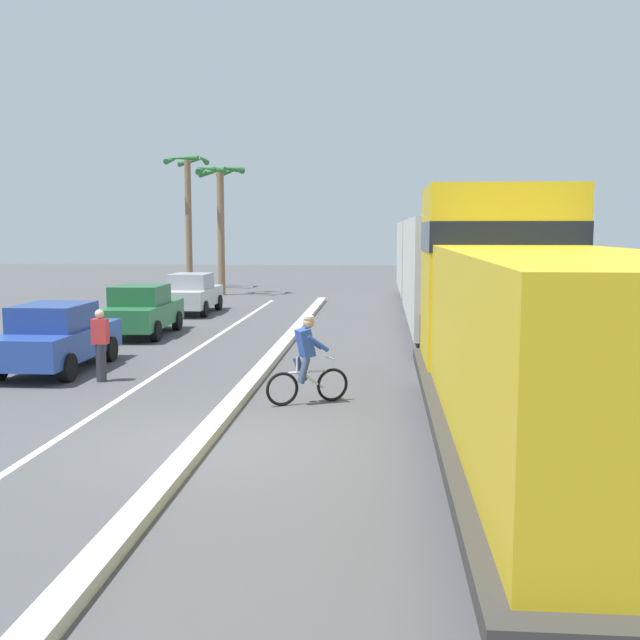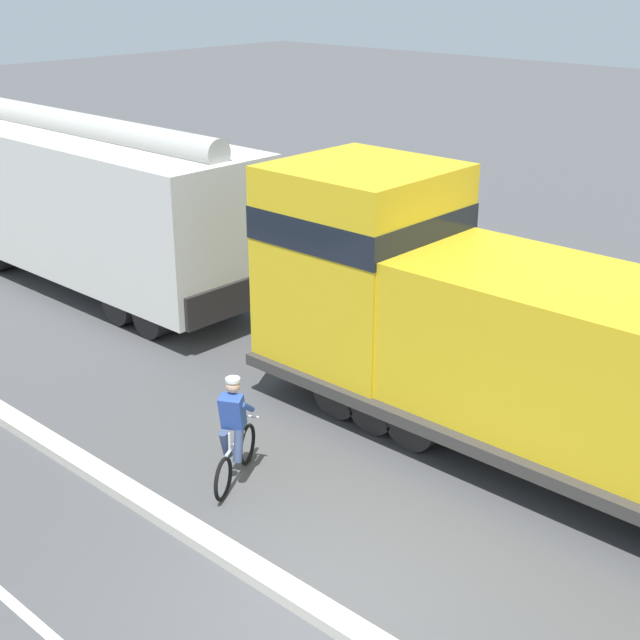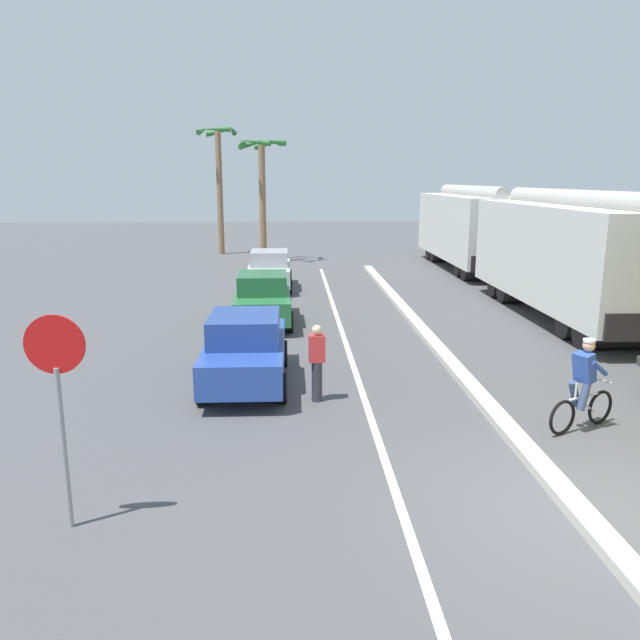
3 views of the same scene
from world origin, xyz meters
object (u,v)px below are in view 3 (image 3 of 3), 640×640
parked_car_silver (270,270)px  cyclist (583,387)px  parked_car_blue (246,349)px  hopper_car_lead (568,256)px  pedestrian_by_cars (317,362)px  palm_tree_near (219,166)px  hopper_car_middle (468,228)px  parked_car_green (263,298)px  stop_sign (58,381)px  palm_tree_far (262,169)px

parked_car_silver → cyclist: bearing=-67.9°
parked_car_blue → cyclist: cyclist is taller
parked_car_silver → cyclist: cyclist is taller
hopper_car_lead → pedestrian_by_cars: size_ratio=6.54×
parked_car_silver → palm_tree_near: (-3.35, 12.64, 4.42)m
hopper_car_middle → parked_car_blue: size_ratio=2.52×
hopper_car_lead → palm_tree_near: 23.11m
parked_car_blue → parked_car_green: same height
hopper_car_lead → pedestrian_by_cars: hopper_car_lead is taller
palm_tree_near → parked_car_silver: bearing=-75.2°
stop_sign → palm_tree_near: bearing=92.4°
pedestrian_by_cars → hopper_car_lead: bearing=41.5°
cyclist → stop_sign: 8.81m
hopper_car_lead → pedestrian_by_cars: (-8.45, -7.49, -1.23)m
palm_tree_near → hopper_car_lead: bearing=-54.7°
cyclist → palm_tree_near: 29.83m
parked_car_silver → pedestrian_by_cars: same height
pedestrian_by_cars → cyclist: bearing=-20.0°
palm_tree_far → pedestrian_by_cars: bearing=-84.8°
palm_tree_near → pedestrian_by_cars: 26.97m
parked_car_blue → stop_sign: bearing=-108.2°
hopper_car_lead → stop_sign: 17.00m
parked_car_silver → palm_tree_far: 9.59m
hopper_car_lead → palm_tree_far: palm_tree_far is taller
hopper_car_middle → cyclist: hopper_car_middle is taller
hopper_car_lead → parked_car_green: bearing=-178.4°
stop_sign → parked_car_green: bearing=80.2°
parked_car_silver → parked_car_blue: bearing=-90.6°
hopper_car_middle → parked_car_green: hopper_car_middle is taller
stop_sign → pedestrian_by_cars: 5.90m
cyclist → pedestrian_by_cars: 5.08m
parked_car_blue → cyclist: bearing=-24.9°
parked_car_blue → palm_tree_near: bearing=97.3°
hopper_car_lead → palm_tree_far: (-10.48, 14.64, 2.94)m
hopper_car_middle → palm_tree_far: palm_tree_far is taller
palm_tree_near → palm_tree_far: (2.74, -4.05, -0.22)m
hopper_car_lead → stop_sign: size_ratio=3.68×
palm_tree_near → pedestrian_by_cars: palm_tree_near is taller
parked_car_silver → palm_tree_far: (-0.61, 8.60, 4.20)m
hopper_car_lead → cyclist: (-3.68, -9.23, -1.26)m
parked_car_silver → palm_tree_far: bearing=94.0°
parked_car_green → stop_sign: bearing=-99.8°
parked_car_silver → stop_sign: (-2.04, -18.17, 1.21)m
palm_tree_far → pedestrian_by_cars: palm_tree_far is taller
parked_car_green → stop_sign: stop_sign is taller
hopper_car_lead → parked_car_silver: (-9.87, 6.05, -1.26)m
palm_tree_near → pedestrian_by_cars: size_ratio=4.70×
stop_sign → parked_car_blue: bearing=71.8°
parked_car_green → cyclist: size_ratio=2.47×
palm_tree_far → cyclist: bearing=-74.1°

